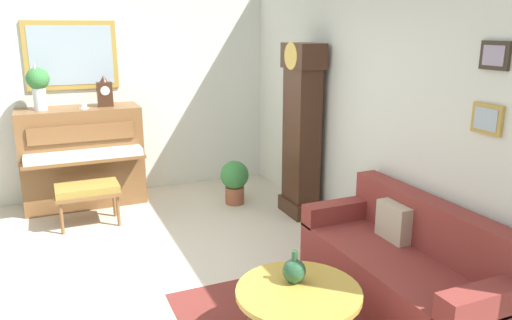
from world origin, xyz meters
The scene contains 13 objects.
ground_plane centered at (0.00, 0.00, -0.05)m, with size 6.40×6.00×0.10m, color beige.
wall_left centered at (-2.60, -0.01, 1.41)m, with size 0.13×4.90×2.80m.
wall_back centered at (0.00, 2.40, 1.40)m, with size 5.30×0.13×2.80m.
piano centered at (-2.23, -0.22, 0.62)m, with size 0.87×1.44×1.24m.
piano_bench centered at (-1.47, -0.25, 0.41)m, with size 0.42×0.70×0.48m.
grandfather_clock centered at (-0.85, 2.13, 0.96)m, with size 0.52×0.34×2.03m.
couch centered at (1.26, 1.97, 0.31)m, with size 1.90×0.80×0.84m.
coffee_table centered at (1.42, 0.89, 0.40)m, with size 0.88×0.88×0.43m.
mantel_clock centered at (-2.23, 0.11, 1.41)m, with size 0.13×0.18×0.38m.
flower_vase centered at (-2.23, -0.63, 1.55)m, with size 0.26×0.26×0.58m.
teacup centered at (-2.14, -0.16, 1.26)m, with size 0.12×0.12×0.06m.
green_jug centered at (1.31, 0.92, 0.52)m, with size 0.17×0.17×0.24m.
potted_plant centered at (-1.48, 1.53, 0.32)m, with size 0.36×0.36×0.56m.
Camera 1 is at (4.11, -0.59, 2.19)m, focal length 34.61 mm.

